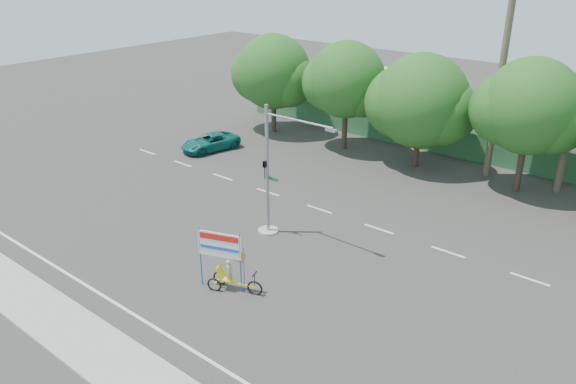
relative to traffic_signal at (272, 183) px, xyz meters
The scene contains 12 objects.
ground 5.40m from the traffic_signal, 61.13° to the right, with size 120.00×120.00×0.00m, color #33302D.
sidewalk_near 12.04m from the traffic_signal, 79.17° to the right, with size 50.00×2.40×0.12m, color gray.
fence 17.76m from the traffic_signal, 82.85° to the left, with size 38.00×0.08×2.00m, color #336B3D.
building_left 23.38m from the traffic_signal, 109.52° to the left, with size 12.00×8.00×4.00m, color beige.
tree_far_left 18.45m from the traffic_signal, 130.22° to the left, with size 7.14×6.00×7.96m.
tree_left 14.99m from the traffic_signal, 109.08° to the left, with size 6.66×5.60×8.07m.
tree_center 14.15m from the traffic_signal, 85.33° to the left, with size 7.62×6.40×7.85m.
tree_right 16.38m from the traffic_signal, 59.83° to the left, with size 6.90×5.80×8.36m.
palm_short 17.56m from the traffic_signal, 69.84° to the left, with size 3.73×3.79×14.45m.
traffic_signal is the anchor object (origin of this frame).
trike_billboard 5.95m from the traffic_signal, 70.10° to the right, with size 2.82×1.30×2.93m.
pickup_truck 14.61m from the traffic_signal, 149.42° to the left, with size 2.08×4.50×1.25m, color #0E645D.
Camera 1 is at (15.27, -16.20, 14.01)m, focal length 35.00 mm.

